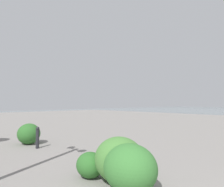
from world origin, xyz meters
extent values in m
cylinder|color=#232328|center=(7.39, -1.17, 0.33)|extent=(0.12, 0.12, 0.67)
sphere|color=#232328|center=(7.39, -1.17, 0.71)|extent=(0.13, 0.13, 0.13)
ellipsoid|color=#477F38|center=(3.24, -1.16, 0.46)|extent=(1.09, 0.98, 0.93)
ellipsoid|color=#2D6628|center=(8.35, -1.22, 0.40)|extent=(0.95, 0.85, 0.81)
ellipsoid|color=#2D6628|center=(3.87, -0.87, 0.27)|extent=(0.65, 0.58, 0.55)
ellipsoid|color=#387533|center=(2.78, -0.97, 0.44)|extent=(1.04, 0.93, 0.88)
camera|label=1|loc=(0.31, 1.80, 1.64)|focal=31.97mm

